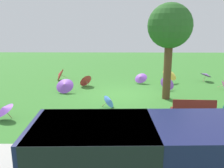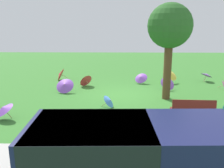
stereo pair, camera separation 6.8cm
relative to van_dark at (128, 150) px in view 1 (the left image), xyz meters
name	(u,v)px [view 1 (the left image)]	position (x,y,z in m)	size (l,w,h in m)	color
ground	(126,94)	(-0.25, -7.42, -0.91)	(40.00, 40.00, 0.00)	#387A2D
van_dark	(128,150)	(0.00, 0.00, 0.00)	(4.65, 2.24, 1.53)	#191E4C
park_bench	(193,110)	(-2.65, -3.81, -0.45)	(1.62, 0.56, 0.90)	maroon
shade_tree	(170,28)	(-2.24, -6.76, 2.55)	(2.11, 2.11, 4.61)	brown
parasol_red_0	(85,80)	(2.10, -9.16, -0.54)	(0.92, 0.89, 0.75)	tan
parasol_purple_0	(168,83)	(-2.66, -8.38, -0.51)	(1.01, 0.90, 0.76)	tan
parasol_purple_1	(65,85)	(3.03, -7.70, -0.48)	(1.01, 0.89, 0.81)	tan
parasol_red_2	(60,74)	(3.99, -10.69, -0.50)	(0.84, 0.86, 0.83)	tan
parasol_yellow_0	(170,74)	(-3.16, -10.01, -0.31)	(1.28, 1.27, 0.96)	tan
parasol_purple_3	(141,77)	(-1.29, -9.88, -0.52)	(1.02, 0.99, 0.71)	tan
parasol_purple_4	(3,109)	(4.59, -3.87, -0.46)	(1.02, 1.03, 0.71)	tan
parasol_blue_1	(110,101)	(0.53, -5.36, -0.60)	(0.70, 0.73, 0.60)	tan
parasol_purple_5	(206,75)	(-5.62, -10.55, -0.46)	(0.94, 0.95, 0.66)	tan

